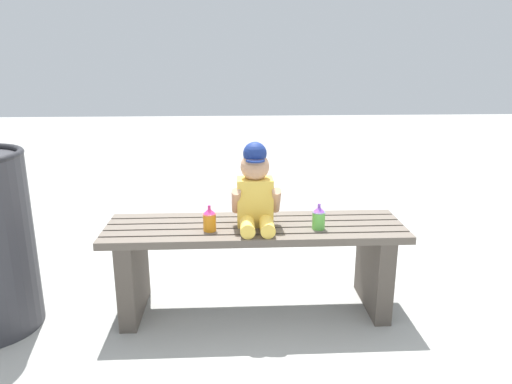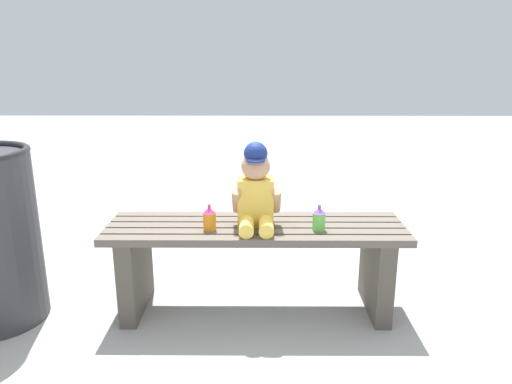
% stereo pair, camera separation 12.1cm
% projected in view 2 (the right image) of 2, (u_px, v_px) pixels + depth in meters
% --- Properties ---
extents(ground_plane, '(16.00, 16.00, 0.00)m').
position_uv_depth(ground_plane, '(256.00, 308.00, 2.45)').
color(ground_plane, '#999993').
extents(park_bench, '(1.44, 0.41, 0.45)m').
position_uv_depth(park_bench, '(256.00, 254.00, 2.37)').
color(park_bench, '#60564C').
rests_on(park_bench, ground_plane).
extents(child_figure, '(0.23, 0.27, 0.40)m').
position_uv_depth(child_figure, '(256.00, 190.00, 2.27)').
color(child_figure, '#F2C64C').
rests_on(child_figure, park_bench).
extents(sippy_cup_left, '(0.06, 0.06, 0.12)m').
position_uv_depth(sippy_cup_left, '(209.00, 218.00, 2.24)').
color(sippy_cup_left, orange).
rests_on(sippy_cup_left, park_bench).
extents(sippy_cup_right, '(0.06, 0.06, 0.12)m').
position_uv_depth(sippy_cup_right, '(319.00, 218.00, 2.24)').
color(sippy_cup_right, '#66CC4C').
rests_on(sippy_cup_right, park_bench).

